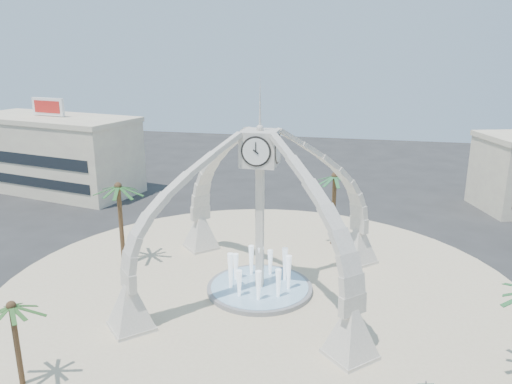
% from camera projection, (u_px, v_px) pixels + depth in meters
% --- Properties ---
extents(ground, '(140.00, 140.00, 0.00)m').
position_uv_depth(ground, '(260.00, 291.00, 37.97)').
color(ground, '#282828').
rests_on(ground, ground).
extents(plaza, '(40.00, 40.00, 0.06)m').
position_uv_depth(plaza, '(260.00, 290.00, 37.96)').
color(plaza, beige).
rests_on(plaza, ground).
extents(clock_tower, '(17.94, 17.94, 16.30)m').
position_uv_depth(clock_tower, '(260.00, 210.00, 36.18)').
color(clock_tower, beige).
rests_on(clock_tower, ground).
extents(fountain, '(8.00, 8.00, 3.62)m').
position_uv_depth(fountain, '(260.00, 287.00, 37.89)').
color(fountain, gray).
rests_on(fountain, ground).
extents(building_nw, '(23.75, 13.73, 11.90)m').
position_uv_depth(building_nw, '(54.00, 153.00, 64.07)').
color(building_nw, beige).
rests_on(building_nw, ground).
extents(palm_west, '(4.16, 4.16, 7.64)m').
position_uv_depth(palm_west, '(118.00, 188.00, 40.98)').
color(palm_west, brown).
rests_on(palm_west, ground).
extents(palm_north, '(4.28, 4.28, 7.43)m').
position_uv_depth(palm_north, '(335.00, 177.00, 45.32)').
color(palm_north, brown).
rests_on(palm_north, ground).
extents(palm_south, '(3.94, 3.94, 5.44)m').
position_uv_depth(palm_south, '(11.00, 307.00, 26.03)').
color(palm_south, brown).
rests_on(palm_south, ground).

